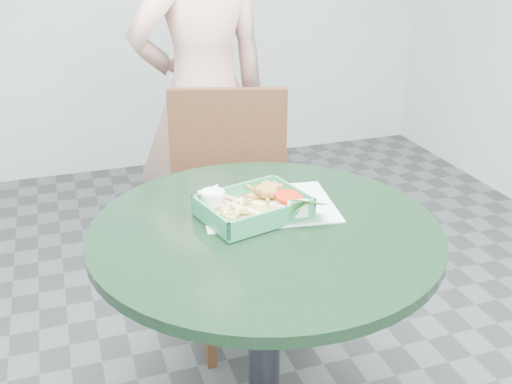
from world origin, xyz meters
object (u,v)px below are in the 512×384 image
object	(u,v)px
dining_chair	(237,197)
food_basket	(253,217)
diner_person	(203,75)
sauce_ramekin	(216,200)
cafe_table	(265,287)
crab_sandwich	(271,201)

from	to	relation	value
dining_chair	food_basket	world-z (taller)	dining_chair
diner_person	food_basket	bearing A→B (deg)	73.47
sauce_ramekin	food_basket	bearing A→B (deg)	-39.49
cafe_table	diner_person	world-z (taller)	diner_person
sauce_ramekin	crab_sandwich	bearing A→B (deg)	-19.80
cafe_table	crab_sandwich	size ratio (longest dim) A/B	8.48
diner_person	crab_sandwich	distance (m)	0.96
dining_chair	sauce_ramekin	distance (m)	0.66
cafe_table	dining_chair	xyz separation A→B (m)	(0.13, 0.69, -0.05)
dining_chair	cafe_table	bearing A→B (deg)	-83.91
diner_person	food_basket	distance (m)	0.98
food_basket	sauce_ramekin	world-z (taller)	sauce_ramekin
diner_person	dining_chair	bearing A→B (deg)	86.28
diner_person	crab_sandwich	world-z (taller)	diner_person
dining_chair	sauce_ramekin	world-z (taller)	dining_chair
cafe_table	diner_person	distance (m)	1.09
food_basket	sauce_ramekin	bearing A→B (deg)	140.51
cafe_table	sauce_ramekin	size ratio (longest dim) A/B	13.96
dining_chair	crab_sandwich	distance (m)	0.67
crab_sandwich	sauce_ramekin	size ratio (longest dim) A/B	1.65
cafe_table	dining_chair	world-z (taller)	dining_chair
dining_chair	crab_sandwich	bearing A→B (deg)	-81.13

